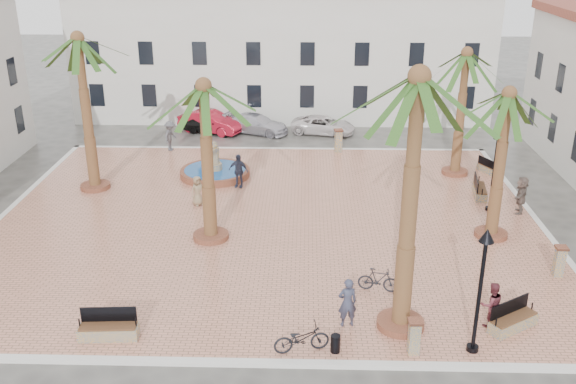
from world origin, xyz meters
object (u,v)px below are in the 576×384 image
lamppost_e (496,157)px  pedestrian_fountain_b (238,171)px  palm_nw (79,55)px  pedestrian_east (521,195)px  pedestrian_north (170,136)px  car_black (212,123)px  palm_e (507,111)px  bollard_n (338,140)px  palm_sw (204,106)px  bench_e (480,191)px  fountain (215,171)px  bicycle_a (301,338)px  lamppost_s (483,270)px  bollard_e (559,261)px  bicycle_b (378,280)px  car_white (323,125)px  bench_s (109,330)px  litter_bin (335,344)px  cyclist_a (347,302)px  cyclist_b (491,305)px  palm_s (417,107)px  bench_se (513,321)px  car_red (211,122)px  bollard_se (414,336)px  car_silver (256,124)px  pedestrian_fountain_a (198,191)px  palm_ne (466,67)px  bench_ne (490,169)px

lamppost_e → pedestrian_fountain_b: bearing=167.7°
palm_nw → pedestrian_east: bearing=-6.8°
pedestrian_north → car_black: bearing=-11.2°
palm_e → bollard_n: (-6.44, 11.90, -5.09)m
palm_sw → pedestrian_east: 16.07m
bench_e → car_black: size_ratio=0.49×
fountain → pedestrian_north: 5.67m
bollard_n → bicycle_a: size_ratio=0.78×
lamppost_s → bollard_e: size_ratio=3.43×
bicycle_b → car_white: bearing=15.5°
bollard_n → pedestrian_east: size_ratio=0.77×
bench_s → car_white: (7.86, 24.61, 0.16)m
bollard_n → litter_bin: bearing=-92.7°
fountain → pedestrian_fountain_b: size_ratio=2.11×
cyclist_a → litter_bin: bearing=60.9°
cyclist_a → cyclist_b: size_ratio=1.10×
lamppost_s → cyclist_b: (0.93, 1.48, -2.17)m
cyclist_b → bicycle_b: cyclist_b is taller
palm_e → lamppost_e: 4.30m
palm_s → cyclist_b: (3.13, 0.14, -7.07)m
bench_s → litter_bin: size_ratio=3.27×
bench_se → car_red: size_ratio=0.43×
car_red → bench_se: bearing=-125.2°
palm_s → bench_se: bearing=-0.3°
palm_nw → bollard_se: (14.97, -14.23, -6.49)m
palm_s → bench_se: palm_s is taller
car_silver → pedestrian_fountain_a: bearing=-166.9°
palm_ne → pedestrian_east: 7.77m
cyclist_a → bench_ne: bearing=-132.6°
bench_s → palm_sw: bearing=69.1°
pedestrian_fountain_a → cyclist_a: bearing=-99.2°
bollard_se → bicycle_b: (-0.76, 3.93, -0.17)m
palm_nw → litter_bin: size_ratio=13.39×
pedestrian_east → bench_ne: bearing=-159.2°
palm_s → pedestrian_fountain_a: 15.51m
cyclist_b → pedestrian_fountain_a: (-11.95, 10.42, -0.08)m
lamppost_s → lamppost_e: lamppost_s is taller
car_red → bollard_e: bearing=-115.4°
palm_s → car_red: 26.79m
bollard_e → car_black: bollard_e is taller
litter_bin → bicycle_a: 1.13m
bollard_e → car_black: bearing=130.2°
fountain → bench_ne: 15.73m
palm_ne → litter_bin: bearing=-113.8°
palm_s → car_white: 24.89m
litter_bin → bicycle_b: (1.81, 3.93, 0.16)m
bollard_n → car_white: bearing=100.7°
bench_ne → pedestrian_east: size_ratio=0.93×
palm_nw → bollard_se: bearing=-43.6°
cyclist_b → pedestrian_east: size_ratio=0.90×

